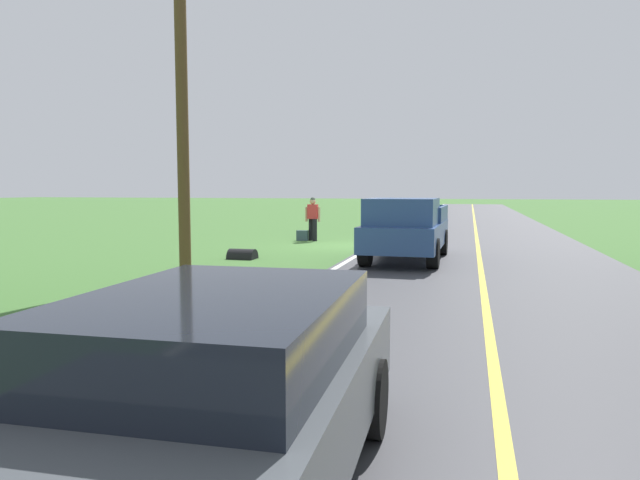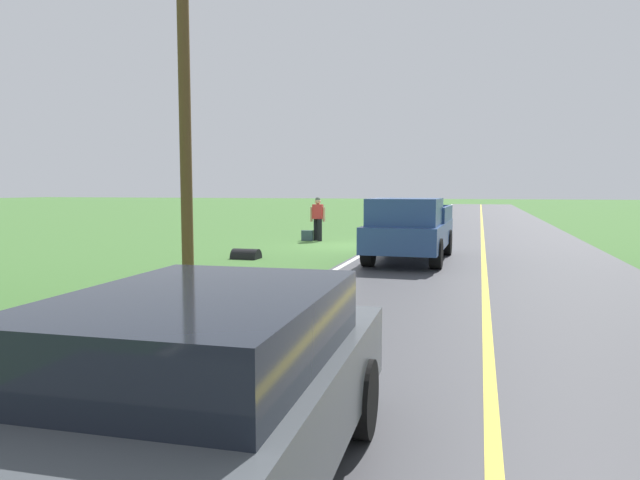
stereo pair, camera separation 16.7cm
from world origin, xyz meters
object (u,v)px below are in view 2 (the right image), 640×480
at_px(utility_pole_roadside, 185,110).
at_px(pickup_truck_passing, 410,228).
at_px(suitcase_carried, 307,235).
at_px(sedan_ahead_same_lane, 193,397).
at_px(hitchhiker_walking, 318,216).

bearing_deg(utility_pole_roadside, pickup_truck_passing, -138.65).
xyz_separation_m(suitcase_carried, utility_pole_roadside, (0.06, 9.72, 3.70)).
bearing_deg(sedan_ahead_same_lane, suitcase_carried, -75.38).
height_order(hitchhiker_walking, pickup_truck_passing, pickup_truck_passing).
xyz_separation_m(hitchhiker_walking, pickup_truck_passing, (-4.31, 5.60, -0.01)).
relative_size(pickup_truck_passing, utility_pole_roadside, 0.70).
bearing_deg(suitcase_carried, pickup_truck_passing, 38.93).
distance_m(suitcase_carried, pickup_truck_passing, 7.30).
bearing_deg(sedan_ahead_same_lane, hitchhiker_walking, -76.64).
height_order(suitcase_carried, pickup_truck_passing, pickup_truck_passing).
bearing_deg(utility_pole_roadside, sedan_ahead_same_lane, 118.64).
bearing_deg(sedan_ahead_same_lane, pickup_truck_passing, -89.22).
height_order(suitcase_carried, sedan_ahead_same_lane, sedan_ahead_same_lane).
relative_size(pickup_truck_passing, sedan_ahead_same_lane, 1.22).
relative_size(hitchhiker_walking, pickup_truck_passing, 0.32).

